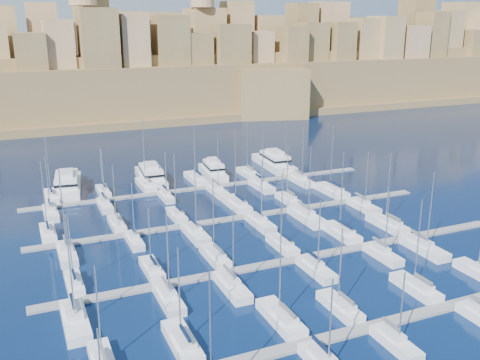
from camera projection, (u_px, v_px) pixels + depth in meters
name	position (u px, v px, depth m)	size (l,w,h in m)	color
ground	(264.00, 235.00, 99.85)	(600.00, 600.00, 0.00)	#041032
pontoon_near	(377.00, 325.00, 69.87)	(84.00, 2.00, 0.40)	slate
pontoon_mid_near	(295.00, 259.00, 89.23)	(84.00, 2.00, 0.40)	slate
pontoon_mid_far	(242.00, 217.00, 108.59)	(84.00, 2.00, 0.40)	slate
pontoon_far	(206.00, 187.00, 127.95)	(84.00, 2.00, 0.40)	slate
sailboat_1	(182.00, 342.00, 65.22)	(2.82, 9.41, 13.31)	silver
sailboat_2	(281.00, 318.00, 70.52)	(2.90, 9.68, 16.45)	silver
sailboat_3	(340.00, 307.00, 73.38)	(2.55, 8.51, 12.39)	silver
sailboat_4	(416.00, 288.00, 78.64)	(2.68, 8.93, 14.58)	silver
sailboat_5	(480.00, 272.00, 83.37)	(2.64, 8.81, 13.04)	silver
sailboat_9	(395.00, 343.00, 65.22)	(2.31, 7.70, 10.68)	silver
sailboat_12	(74.00, 283.00, 80.01)	(2.35, 7.84, 11.55)	silver
sailboat_13	(152.00, 269.00, 84.65)	(2.43, 8.09, 11.01)	silver
sailboat_14	(215.00, 256.00, 89.11)	(2.67, 8.89, 14.42)	silver
sailboat_15	(282.00, 245.00, 93.68)	(2.52, 8.41, 13.93)	silver
sailboat_16	(341.00, 233.00, 99.06)	(2.93, 9.76, 16.19)	silver
sailboat_17	(388.00, 224.00, 103.24)	(3.01, 10.04, 15.00)	silver
sailboat_18	(75.00, 320.00, 69.97)	(3.11, 10.38, 16.05)	silver
sailboat_19	(169.00, 298.00, 75.57)	(2.63, 8.78, 14.43)	silver
sailboat_20	(232.00, 286.00, 79.01)	(2.78, 9.27, 13.28)	silver
sailboat_21	(316.00, 269.00, 84.70)	(2.65, 8.84, 12.68)	silver
sailboat_22	(382.00, 254.00, 89.98)	(2.48, 8.25, 12.34)	silver
sailboat_23	(424.00, 248.00, 92.39)	(2.95, 9.83, 14.91)	silver
sailboat_24	(48.00, 233.00, 98.97)	(2.62, 8.72, 14.57)	silver
sailboat_25	(117.00, 224.00, 103.51)	(2.43, 8.10, 12.71)	silver
sailboat_26	(177.00, 215.00, 108.07)	(2.41, 8.04, 13.60)	silver
sailboat_27	(237.00, 204.00, 114.34)	(3.16, 10.52, 17.11)	silver
sailboat_28	(288.00, 199.00, 117.77)	(2.42, 8.08, 13.05)	silver
sailboat_29	(332.00, 191.00, 123.52)	(3.21, 10.69, 16.21)	silver
sailboat_30	(67.00, 253.00, 90.32)	(2.79, 9.29, 16.03)	silver
sailboat_31	(134.00, 241.00, 95.59)	(2.22, 7.42, 11.96)	silver
sailboat_32	(195.00, 233.00, 98.86)	(2.89, 9.63, 13.62)	silver
sailboat_33	(260.00, 222.00, 104.15)	(2.75, 9.17, 13.46)	silver
sailboat_34	(307.00, 217.00, 107.17)	(3.27, 10.90, 15.70)	silver
sailboat_35	(363.00, 206.00, 113.43)	(2.72, 9.06, 13.02)	silver
sailboat_36	(51.00, 196.00, 119.56)	(2.84, 9.46, 14.73)	silver
sailboat_37	(103.00, 191.00, 123.33)	(2.44, 8.15, 11.25)	silver
sailboat_38	(146.00, 185.00, 128.08)	(3.05, 10.16, 16.97)	silver
sailboat_39	(196.00, 179.00, 133.12)	(3.19, 10.62, 13.93)	silver
sailboat_40	(248.00, 173.00, 137.87)	(2.80, 9.35, 13.79)	silver
sailboat_41	(286.00, 169.00, 141.86)	(2.69, 8.97, 14.10)	silver
sailboat_42	(51.00, 213.00, 109.46)	(2.73, 9.09, 13.15)	silver
sailboat_43	(105.00, 205.00, 114.04)	(2.46, 8.19, 13.43)	silver
sailboat_44	(166.00, 197.00, 119.66)	(2.16, 7.21, 11.47)	silver
sailboat_45	(217.00, 191.00, 123.46)	(2.68, 8.94, 13.42)	silver
sailboat_46	(261.00, 186.00, 127.43)	(2.86, 9.52, 13.58)	silver
sailboat_47	(301.00, 180.00, 131.66)	(2.78, 9.26, 14.71)	silver
motor_yacht_a	(67.00, 184.00, 125.55)	(8.58, 20.36, 5.25)	silver
motor_yacht_b	(151.00, 175.00, 132.34)	(6.77, 18.31, 5.25)	silver
motor_yacht_c	(213.00, 170.00, 136.90)	(5.75, 14.83, 5.25)	silver
motor_yacht_d	(274.00, 161.00, 145.79)	(6.83, 19.14, 5.25)	silver
fortified_city	(108.00, 78.00, 232.22)	(460.00, 108.95, 59.52)	brown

